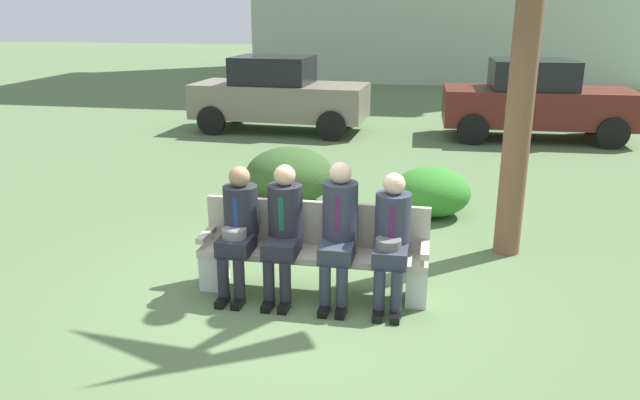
% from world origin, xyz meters
% --- Properties ---
extents(ground_plane, '(80.00, 80.00, 0.00)m').
position_xyz_m(ground_plane, '(0.00, 0.00, 0.00)').
color(ground_plane, '#546E45').
extents(park_bench, '(2.26, 0.44, 0.90)m').
position_xyz_m(park_bench, '(0.15, 0.09, 0.43)').
color(park_bench, '#B7AD9E').
rests_on(park_bench, ground).
extents(seated_man_leftmost, '(0.34, 0.72, 1.27)m').
position_xyz_m(seated_man_leftmost, '(-0.58, -0.05, 0.71)').
color(seated_man_leftmost, '#23232D').
rests_on(seated_man_leftmost, ground).
extents(seated_man_centerleft, '(0.34, 0.72, 1.31)m').
position_xyz_m(seated_man_centerleft, '(-0.12, -0.04, 0.73)').
color(seated_man_centerleft, '#23232D').
rests_on(seated_man_centerleft, ground).
extents(seated_man_centerright, '(0.34, 0.72, 1.36)m').
position_xyz_m(seated_man_centerright, '(0.42, -0.04, 0.76)').
color(seated_man_centerright, '#2D3342').
rests_on(seated_man_centerright, ground).
extents(seated_man_rightmost, '(0.34, 0.72, 1.28)m').
position_xyz_m(seated_man_rightmost, '(0.92, -0.05, 0.71)').
color(seated_man_rightmost, '#2D3342').
rests_on(seated_man_rightmost, ground).
extents(shrub_near_bench, '(1.29, 1.18, 0.81)m').
position_xyz_m(shrub_near_bench, '(-0.75, 2.91, 0.40)').
color(shrub_near_bench, '#335325').
rests_on(shrub_near_bench, ground).
extents(shrub_mid_lawn, '(1.06, 0.97, 0.66)m').
position_xyz_m(shrub_mid_lawn, '(1.28, 2.68, 0.33)').
color(shrub_mid_lawn, '#327E29').
rests_on(shrub_mid_lawn, ground).
extents(parked_car_near, '(3.98, 1.88, 1.68)m').
position_xyz_m(parked_car_near, '(-2.21, 8.08, 0.84)').
color(parked_car_near, slate).
rests_on(parked_car_near, ground).
extents(parked_car_far, '(3.94, 1.80, 1.68)m').
position_xyz_m(parked_car_far, '(3.39, 8.19, 0.84)').
color(parked_car_far, '#591E19').
rests_on(parked_car_far, ground).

